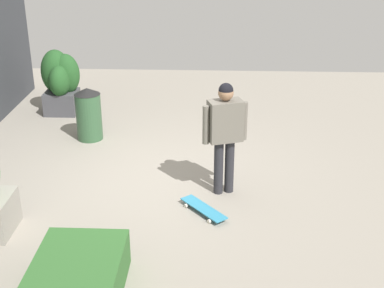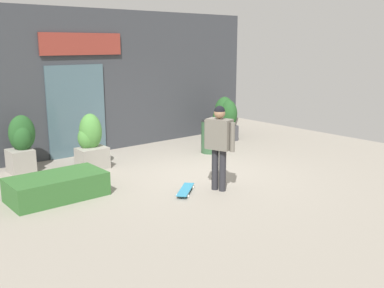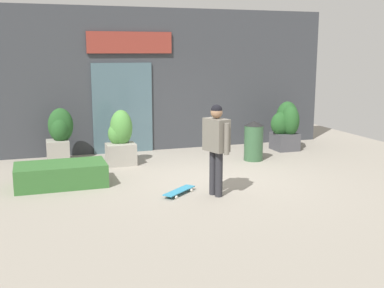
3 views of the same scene
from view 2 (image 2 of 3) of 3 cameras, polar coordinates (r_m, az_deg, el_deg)
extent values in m
plane|color=gray|center=(9.39, 0.60, -3.98)|extent=(12.00, 12.00, 0.00)
cube|color=#383A3F|center=(11.73, -9.93, 8.06)|extent=(8.68, 0.25, 3.56)
cube|color=#47606B|center=(11.15, -14.65, 4.14)|extent=(1.48, 0.06, 2.22)
cube|color=maroon|center=(11.11, -14.04, 12.42)|extent=(2.09, 0.05, 0.52)
cylinder|color=#28282D|center=(8.29, 3.97, -3.41)|extent=(0.13, 0.13, 0.80)
cylinder|color=#28282D|center=(8.37, 3.00, -3.25)|extent=(0.13, 0.13, 0.80)
cube|color=#6B665B|center=(8.17, 3.55, 1.29)|extent=(0.39, 0.51, 0.57)
cylinder|color=#6B665B|center=(8.05, 5.25, 0.86)|extent=(0.09, 0.09, 0.54)
cylinder|color=#6B665B|center=(8.30, 1.89, 1.28)|extent=(0.09, 0.09, 0.54)
sphere|color=#997051|center=(8.10, 3.59, 4.01)|extent=(0.21, 0.21, 0.21)
sphere|color=black|center=(8.09, 3.59, 4.26)|extent=(0.20, 0.20, 0.20)
cube|color=teal|center=(8.25, -0.85, -5.88)|extent=(0.72, 0.65, 0.02)
cylinder|color=silver|center=(8.01, -0.46, -6.77)|extent=(0.06, 0.06, 0.05)
cylinder|color=silver|center=(8.05, -1.94, -6.67)|extent=(0.06, 0.06, 0.05)
cylinder|color=silver|center=(8.48, 0.18, -5.65)|extent=(0.06, 0.06, 0.05)
cylinder|color=silver|center=(8.52, -1.22, -5.57)|extent=(0.06, 0.06, 0.05)
cube|color=#47474C|center=(12.69, 4.13, 1.45)|extent=(0.58, 0.62, 0.44)
ellipsoid|color=#235123|center=(12.56, 4.73, 3.90)|extent=(0.46, 0.53, 0.79)
ellipsoid|color=#235123|center=(12.72, 4.21, 4.17)|extent=(0.58, 0.58, 0.86)
ellipsoid|color=#235123|center=(12.49, 3.80, 3.49)|extent=(0.55, 0.40, 0.60)
cube|color=gray|center=(10.19, -21.24, -2.05)|extent=(0.49, 0.54, 0.50)
ellipsoid|color=#235123|center=(10.14, -21.11, 1.30)|extent=(0.56, 0.39, 0.79)
ellipsoid|color=#235123|center=(10.09, -21.09, 0.77)|extent=(0.42, 0.41, 0.59)
cube|color=gray|center=(10.02, -12.74, -1.80)|extent=(0.64, 0.48, 0.48)
ellipsoid|color=#4C8C3D|center=(9.98, -13.45, 0.77)|extent=(0.39, 0.37, 0.50)
ellipsoid|color=#4C8C3D|center=(10.00, -12.97, 1.58)|extent=(0.50, 0.49, 0.80)
cylinder|color=#335938|center=(11.20, 2.31, 0.93)|extent=(0.44, 0.44, 0.82)
cone|color=black|center=(11.11, 2.33, 3.27)|extent=(0.45, 0.45, 0.11)
cube|color=#33662D|center=(8.30, -17.04, -5.28)|extent=(1.67, 0.90, 0.43)
camera|label=1|loc=(6.19, -54.30, 16.80)|focal=50.41mm
camera|label=3|loc=(3.05, 85.11, -2.91)|focal=44.99mm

